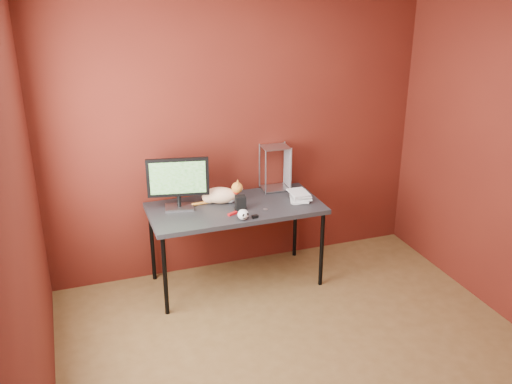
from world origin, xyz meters
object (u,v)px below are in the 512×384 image
object	(u,v)px
cat	(220,195)
skull_mug	(243,215)
book_stack	(292,154)
speaker	(241,203)
monitor	(178,181)
desk	(236,212)

from	to	relation	value
cat	skull_mug	xyz separation A→B (m)	(0.08, -0.41, -0.03)
skull_mug	book_stack	world-z (taller)	book_stack
speaker	monitor	bearing A→B (deg)	165.14
desk	speaker	world-z (taller)	speaker
desk	cat	world-z (taller)	cat
skull_mug	monitor	bearing A→B (deg)	125.17
speaker	book_stack	xyz separation A→B (m)	(0.49, 0.05, 0.37)
monitor	skull_mug	bearing A→B (deg)	-31.36
speaker	book_stack	world-z (taller)	book_stack
monitor	speaker	world-z (taller)	monitor
cat	book_stack	bearing A→B (deg)	5.85
skull_mug	speaker	size ratio (longest dim) A/B	0.79
monitor	book_stack	bearing A→B (deg)	3.01
desk	skull_mug	xyz separation A→B (m)	(-0.03, -0.29, 0.10)
speaker	skull_mug	bearing A→B (deg)	-95.46
cat	book_stack	size ratio (longest dim) A/B	0.52
monitor	speaker	xyz separation A→B (m)	(0.49, -0.20, -0.20)
monitor	skull_mug	size ratio (longest dim) A/B	5.45
cat	speaker	size ratio (longest dim) A/B	3.69
skull_mug	cat	bearing A→B (deg)	88.14
desk	speaker	bearing A→B (deg)	-75.75
monitor	cat	bearing A→B (deg)	11.67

